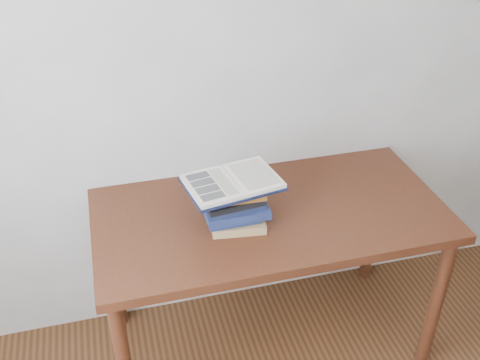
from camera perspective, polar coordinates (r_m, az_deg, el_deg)
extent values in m
cube|color=beige|center=(2.42, -1.36, 11.32)|extent=(3.50, 0.04, 2.60)
cube|color=#4C2313|center=(2.38, 3.11, -3.58)|extent=(1.48, 0.74, 0.04)
cylinder|color=#4C2313|center=(2.69, 19.24, -11.81)|extent=(0.06, 0.06, 0.75)
cylinder|color=#4C2313|center=(2.80, -12.74, -8.53)|extent=(0.06, 0.06, 0.75)
cylinder|color=#4C2313|center=(3.08, 13.32, -4.17)|extent=(0.06, 0.06, 0.75)
cube|color=olive|center=(2.28, -0.27, -4.21)|extent=(0.23, 0.19, 0.04)
cube|color=#171945|center=(2.26, -0.87, -3.49)|extent=(0.21, 0.15, 0.03)
cube|color=#171945|center=(2.24, -0.40, -2.97)|extent=(0.26, 0.17, 0.03)
cube|color=#171945|center=(2.23, -0.65, -2.09)|extent=(0.23, 0.18, 0.03)
cube|color=black|center=(2.20, -0.88, -1.77)|extent=(0.24, 0.19, 0.03)
cube|color=#984F22|center=(2.19, -0.55, -1.11)|extent=(0.23, 0.15, 0.03)
cube|color=black|center=(2.19, -0.77, -0.40)|extent=(0.40, 0.31, 0.01)
cube|color=beige|center=(2.15, -2.96, -0.66)|extent=(0.21, 0.26, 0.02)
cube|color=beige|center=(2.21, 1.35, 0.42)|extent=(0.21, 0.26, 0.02)
cylinder|color=beige|center=(2.18, -0.78, -0.15)|extent=(0.05, 0.24, 0.01)
cube|color=black|center=(2.20, -4.32, 0.42)|extent=(0.10, 0.06, 0.00)
cube|color=black|center=(2.16, -3.83, -0.25)|extent=(0.10, 0.06, 0.00)
cube|color=black|center=(2.12, -3.32, -0.93)|extent=(0.10, 0.06, 0.00)
cube|color=black|center=(2.08, -2.79, -1.65)|extent=(0.10, 0.06, 0.00)
cube|color=beige|center=(2.16, -1.71, -0.14)|extent=(0.08, 0.20, 0.00)
cube|color=beige|center=(2.21, 1.43, 0.65)|extent=(0.17, 0.22, 0.00)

